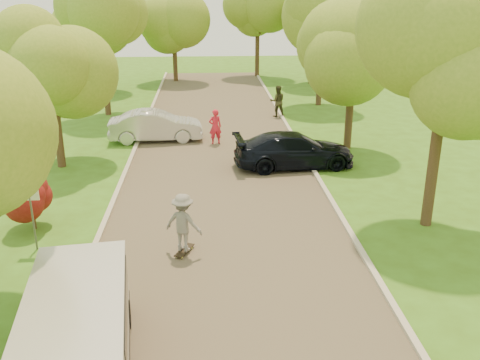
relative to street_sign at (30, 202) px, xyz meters
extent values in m
plane|color=#396417|center=(5.80, -4.00, -1.56)|extent=(100.00, 100.00, 0.00)
cube|color=#4C4438|center=(5.80, 4.00, -1.56)|extent=(8.00, 60.00, 0.01)
cube|color=#B2AD9E|center=(1.75, 4.00, -1.50)|extent=(0.18, 60.00, 0.12)
cube|color=#B2AD9E|center=(9.85, 4.00, -1.50)|extent=(0.18, 60.00, 0.12)
cylinder|color=#59595E|center=(0.00, 0.00, -0.56)|extent=(0.06, 0.06, 2.00)
cube|color=white|center=(0.00, 0.00, 0.34)|extent=(0.55, 0.04, 0.55)
cylinder|color=#382619|center=(-0.50, 1.50, -1.21)|extent=(0.12, 0.12, 0.70)
sphere|color=#590F0F|center=(-0.50, 1.50, -0.46)|extent=(1.70, 1.70, 1.70)
cylinder|color=#382619|center=(-1.20, 8.00, 0.01)|extent=(0.36, 0.36, 3.15)
sphere|color=olive|center=(-1.20, 8.00, 2.85)|extent=(4.20, 4.20, 4.20)
sphere|color=olive|center=(-0.57, 8.00, 3.48)|extent=(3.15, 3.15, 3.15)
cylinder|color=#382619|center=(-0.80, 18.00, 0.35)|extent=(0.36, 0.36, 3.83)
sphere|color=olive|center=(-0.80, 18.00, 3.70)|extent=(4.80, 4.80, 4.80)
sphere|color=olive|center=(-0.08, 18.00, 4.42)|extent=(3.60, 3.60, 3.60)
cylinder|color=#382619|center=(12.60, 1.00, 0.35)|extent=(0.36, 0.36, 3.83)
sphere|color=olive|center=(12.60, 1.00, 3.76)|extent=(5.00, 5.00, 5.00)
sphere|color=olive|center=(13.35, 1.00, 4.51)|extent=(3.75, 3.75, 3.75)
cylinder|color=#382619|center=(12.20, 10.00, 0.12)|extent=(0.36, 0.36, 3.38)
sphere|color=olive|center=(12.20, 10.00, 3.13)|extent=(4.40, 4.40, 4.40)
sphere|color=olive|center=(12.86, 10.00, 3.79)|extent=(3.30, 3.30, 3.30)
cylinder|color=#382619|center=(12.80, 20.00, 0.46)|extent=(0.36, 0.36, 4.05)
sphere|color=olive|center=(12.80, 20.00, 4.05)|extent=(5.20, 5.20, 5.20)
sphere|color=olive|center=(13.58, 20.00, 4.83)|extent=(3.90, 3.90, 3.90)
cylinder|color=#382619|center=(-3.20, 26.00, 0.24)|extent=(0.36, 0.36, 3.60)
sphere|color=olive|center=(-3.20, 26.00, 3.54)|extent=(5.00, 5.00, 5.00)
sphere|color=olive|center=(-2.45, 26.00, 4.29)|extent=(3.75, 3.75, 3.75)
cylinder|color=#382619|center=(13.80, 28.00, 0.35)|extent=(0.36, 0.36, 3.83)
sphere|color=olive|center=(13.80, 28.00, 3.76)|extent=(5.00, 5.00, 5.00)
sphere|color=olive|center=(14.55, 28.00, 4.51)|extent=(3.75, 3.75, 3.75)
cylinder|color=#382619|center=(2.80, 30.00, 0.12)|extent=(0.36, 0.36, 3.38)
sphere|color=olive|center=(2.80, 30.00, 3.25)|extent=(4.80, 4.80, 4.80)
sphere|color=olive|center=(3.52, 30.00, 3.97)|extent=(3.60, 3.60, 3.60)
cylinder|color=#382619|center=(9.80, 32.00, 0.24)|extent=(0.36, 0.36, 3.60)
sphere|color=olive|center=(9.80, 32.00, 3.54)|extent=(5.00, 5.00, 5.00)
sphere|color=olive|center=(10.55, 32.00, 4.29)|extent=(3.75, 3.75, 3.75)
cube|color=silver|center=(2.60, -5.93, -0.53)|extent=(2.58, 5.16, 1.70)
cube|color=black|center=(2.57, -5.68, -0.12)|extent=(2.42, 3.73, 0.57)
cylinder|color=black|center=(1.52, -4.41, -1.22)|extent=(0.33, 0.71, 0.68)
cylinder|color=black|center=(3.26, -4.18, -1.22)|extent=(0.33, 0.71, 0.68)
imported|color=silver|center=(2.66, 11.93, -0.78)|extent=(4.84, 1.92, 1.57)
imported|color=black|center=(9.10, 7.29, -0.79)|extent=(5.48, 2.64, 1.54)
cube|color=black|center=(4.52, -0.56, -1.46)|extent=(0.61, 0.95, 0.02)
cylinder|color=#BFCC4C|center=(4.73, -0.29, -1.52)|extent=(0.06, 0.08, 0.07)
cylinder|color=#BFCC4C|center=(4.58, -0.23, -1.52)|extent=(0.06, 0.08, 0.07)
cylinder|color=#BFCC4C|center=(4.46, -0.89, -1.52)|extent=(0.06, 0.08, 0.07)
cylinder|color=#BFCC4C|center=(4.31, -0.82, -1.52)|extent=(0.06, 0.08, 0.07)
imported|color=slate|center=(4.52, -0.56, -0.55)|extent=(1.33, 1.09, 1.80)
imported|color=red|center=(5.71, 11.12, -0.67)|extent=(0.73, 0.56, 1.78)
imported|color=#31331E|center=(9.60, 16.79, -0.62)|extent=(0.94, 0.75, 1.89)
camera|label=1|loc=(5.27, -15.01, 6.09)|focal=40.00mm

